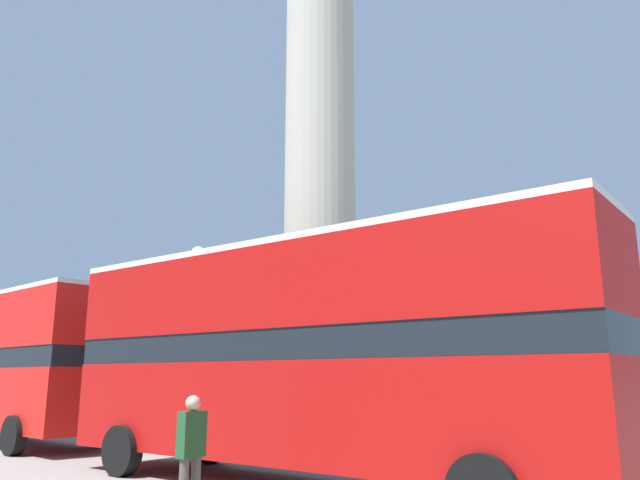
{
  "coord_description": "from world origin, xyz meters",
  "views": [
    {
      "loc": [
        11.31,
        -14.07,
        1.96
      ],
      "look_at": [
        0.0,
        0.0,
        5.94
      ],
      "focal_mm": 35.0,
      "sensor_mm": 36.0,
      "label": 1
    }
  ],
  "objects_px": {
    "equestrian_statue": "(214,375)",
    "bus_b": "(10,362)",
    "street_lamp": "(194,335)",
    "pedestrian_near_lamp": "(191,448)",
    "monument_column": "(320,195)",
    "bus_a": "(309,351)"
  },
  "relations": [
    {
      "from": "monument_column",
      "to": "street_lamp",
      "type": "distance_m",
      "value": 5.61
    },
    {
      "from": "monument_column",
      "to": "bus_b",
      "type": "height_order",
      "value": "monument_column"
    },
    {
      "from": "monument_column",
      "to": "pedestrian_near_lamp",
      "type": "height_order",
      "value": "monument_column"
    },
    {
      "from": "equestrian_statue",
      "to": "street_lamp",
      "type": "height_order",
      "value": "equestrian_statue"
    },
    {
      "from": "equestrian_statue",
      "to": "street_lamp",
      "type": "relative_size",
      "value": 1.12
    },
    {
      "from": "equestrian_statue",
      "to": "bus_a",
      "type": "bearing_deg",
      "value": -50.19
    },
    {
      "from": "bus_b",
      "to": "pedestrian_near_lamp",
      "type": "relative_size",
      "value": 6.53
    },
    {
      "from": "monument_column",
      "to": "bus_b",
      "type": "distance_m",
      "value": 11.26
    },
    {
      "from": "equestrian_statue",
      "to": "bus_b",
      "type": "bearing_deg",
      "value": -108.32
    },
    {
      "from": "monument_column",
      "to": "bus_a",
      "type": "distance_m",
      "value": 7.84
    },
    {
      "from": "bus_a",
      "to": "equestrian_statue",
      "type": "height_order",
      "value": "equestrian_statue"
    },
    {
      "from": "bus_b",
      "to": "equestrian_statue",
      "type": "bearing_deg",
      "value": 90.06
    },
    {
      "from": "monument_column",
      "to": "pedestrian_near_lamp",
      "type": "distance_m",
      "value": 10.84
    },
    {
      "from": "street_lamp",
      "to": "pedestrian_near_lamp",
      "type": "distance_m",
      "value": 9.52
    },
    {
      "from": "street_lamp",
      "to": "pedestrian_near_lamp",
      "type": "xyz_separation_m",
      "value": [
        7.11,
        -5.92,
        -2.22
      ]
    },
    {
      "from": "bus_b",
      "to": "pedestrian_near_lamp",
      "type": "distance_m",
      "value": 13.49
    },
    {
      "from": "equestrian_statue",
      "to": "pedestrian_near_lamp",
      "type": "height_order",
      "value": "equestrian_statue"
    },
    {
      "from": "bus_a",
      "to": "street_lamp",
      "type": "relative_size",
      "value": 1.91
    },
    {
      "from": "monument_column",
      "to": "bus_a",
      "type": "bearing_deg",
      "value": -53.24
    },
    {
      "from": "bus_b",
      "to": "street_lamp",
      "type": "distance_m",
      "value": 6.45
    },
    {
      "from": "street_lamp",
      "to": "bus_a",
      "type": "bearing_deg",
      "value": -23.46
    },
    {
      "from": "equestrian_statue",
      "to": "street_lamp",
      "type": "xyz_separation_m",
      "value": [
        5.41,
        -5.65,
        1.11
      ]
    }
  ]
}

